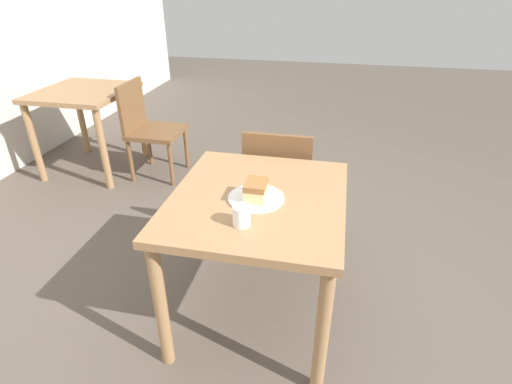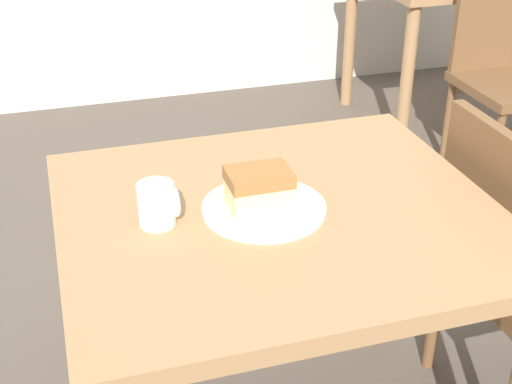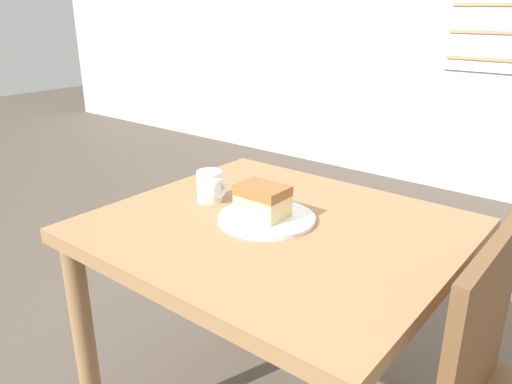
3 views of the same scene
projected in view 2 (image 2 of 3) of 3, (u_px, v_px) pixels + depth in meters
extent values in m
cube|color=#9E754C|center=(279.00, 217.00, 1.51)|extent=(0.92, 0.82, 0.04)
cylinder|color=#9E754C|center=(87.00, 294.00, 1.89)|extent=(0.06, 0.06, 0.70)
cylinder|color=#9E754C|center=(370.00, 245.00, 2.09)|extent=(0.06, 0.06, 0.70)
cylinder|color=#9E754C|center=(407.00, 82.00, 3.29)|extent=(0.06, 0.06, 0.71)
cylinder|color=#9E754C|center=(349.00, 42.00, 3.84)|extent=(0.06, 0.06, 0.71)
cylinder|color=#9E754C|center=(464.00, 31.00, 4.02)|extent=(0.06, 0.06, 0.71)
cylinder|color=brown|center=(435.00, 312.00, 2.06)|extent=(0.04, 0.04, 0.39)
cube|color=brown|center=(492.00, 213.00, 1.68)|extent=(0.03, 0.42, 0.41)
cylinder|color=brown|center=(495.00, 156.00, 2.97)|extent=(0.04, 0.04, 0.39)
cylinder|color=brown|center=(448.00, 122.00, 3.29)|extent=(0.04, 0.04, 0.39)
cube|color=brown|center=(497.00, 22.00, 3.13)|extent=(0.42, 0.03, 0.41)
cylinder|color=white|center=(264.00, 208.00, 1.49)|extent=(0.26, 0.26, 0.01)
cube|color=#E5CC89|center=(259.00, 195.00, 1.47)|extent=(0.13, 0.09, 0.06)
cube|color=#936033|center=(259.00, 177.00, 1.45)|extent=(0.13, 0.10, 0.03)
cylinder|color=white|center=(156.00, 204.00, 1.43)|extent=(0.08, 0.08, 0.09)
torus|color=white|center=(175.00, 202.00, 1.44)|extent=(0.01, 0.06, 0.06)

